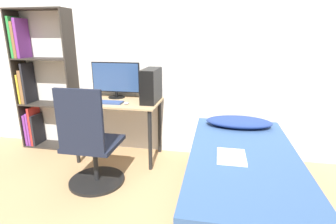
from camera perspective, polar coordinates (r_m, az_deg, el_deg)
name	(u,v)px	position (r m, az deg, el deg)	size (l,w,h in m)	color
ground_plane	(135,213)	(2.47, -7.10, -20.91)	(14.00, 14.00, 0.00)	tan
wall_back	(165,56)	(3.27, -0.56, 12.15)	(8.00, 0.05, 2.50)	silver
desk	(119,111)	(3.23, -10.71, 0.29)	(1.01, 0.59, 0.73)	tan
bookshelf	(36,85)	(3.90, -26.78, 5.35)	(0.78, 0.28, 1.81)	#2D2823
office_chair	(91,151)	(2.73, -16.39, -8.10)	(0.57, 0.57, 1.05)	black
bed	(242,178)	(2.54, 15.72, -13.72)	(0.96, 1.95, 0.49)	#4C3D2D
pillow	(239,122)	(3.07, 15.17, -2.11)	(0.73, 0.36, 0.11)	navy
magazine	(231,157)	(2.32, 13.64, -9.42)	(0.24, 0.32, 0.01)	silver
monitor	(116,79)	(3.34, -11.32, 7.07)	(0.62, 0.21, 0.44)	black
keyboard	(107,102)	(3.13, -13.12, 2.09)	(0.37, 0.14, 0.02)	#33477A
pc_tower	(151,85)	(3.09, -3.69, 5.81)	(0.17, 0.43, 0.39)	black
mouse	(126,103)	(3.04, -9.07, 1.91)	(0.06, 0.09, 0.02)	silver
phone	(88,98)	(3.42, -17.12, 2.91)	(0.07, 0.14, 0.01)	#B7B7BC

